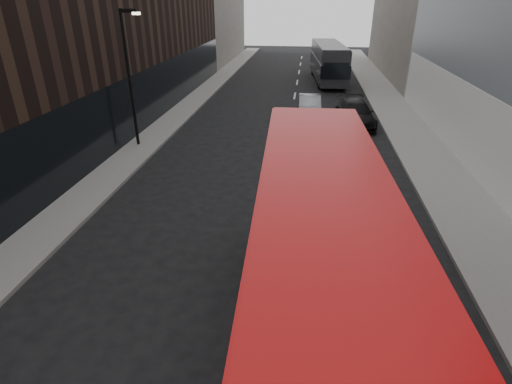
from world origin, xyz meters
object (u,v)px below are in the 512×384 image
(street_lamp, at_px, (130,71))
(red_bus, at_px, (320,273))
(car_b, at_px, (310,106))
(grey_bus, at_px, (328,61))
(car_a, at_px, (332,155))
(car_c, at_px, (355,113))

(street_lamp, distance_m, red_bus, 16.91)
(street_lamp, relative_size, car_b, 1.61)
(red_bus, xyz_separation_m, grey_bus, (1.40, 34.63, -0.64))
(street_lamp, xyz_separation_m, grey_bus, (11.15, 20.90, -2.26))
(red_bus, relative_size, car_a, 2.55)
(street_lamp, height_order, car_a, street_lamp)
(car_a, xyz_separation_m, car_b, (-1.15, 9.71, -0.06))
(red_bus, bearing_deg, car_c, 79.58)
(grey_bus, height_order, car_a, grey_bus)
(street_lamp, relative_size, car_a, 1.54)
(grey_bus, relative_size, car_b, 2.59)
(street_lamp, bearing_deg, grey_bus, 61.92)
(car_b, xyz_separation_m, car_c, (3.00, -1.71, 0.04))
(grey_bus, relative_size, car_a, 2.48)
(car_b, relative_size, car_c, 0.83)
(grey_bus, bearing_deg, car_a, -96.06)
(red_bus, bearing_deg, car_a, 83.18)
(street_lamp, relative_size, red_bus, 0.61)
(street_lamp, height_order, grey_bus, street_lamp)
(street_lamp, xyz_separation_m, car_a, (10.63, -2.00, -3.41))
(street_lamp, relative_size, grey_bus, 0.62)
(car_a, bearing_deg, grey_bus, 89.30)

